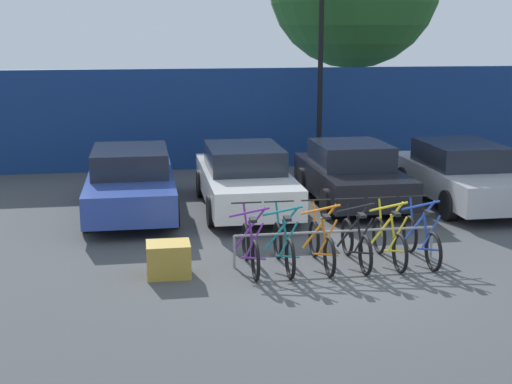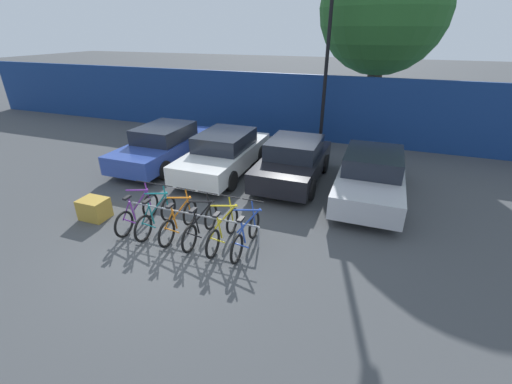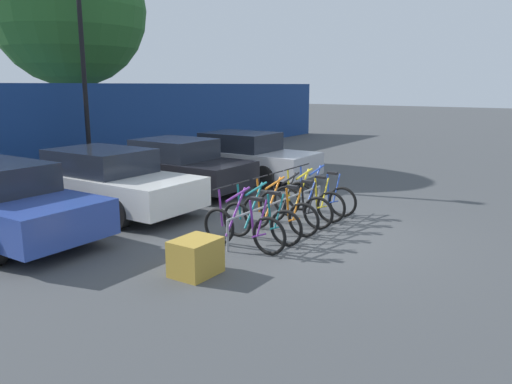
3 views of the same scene
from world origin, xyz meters
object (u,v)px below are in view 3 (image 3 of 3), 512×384
object	(u,v)px
tree_behind_hoarding	(68,10)
bicycle_orange	(279,213)
bicycle_purple	(243,228)
bicycle_yellow	(308,202)
bicycle_blue	(320,197)
car_black	(177,166)
car_silver	(243,156)
bike_rack	(280,204)
car_white	(104,181)
lamp_post	(81,37)
bicycle_black	(295,207)
cargo_crate	(196,257)
bicycle_teal	(261,221)

from	to	relation	value
tree_behind_hoarding	bicycle_orange	bearing A→B (deg)	-108.75
bicycle_purple	tree_behind_hoarding	size ratio (longest dim) A/B	0.21
bicycle_orange	bicycle_yellow	world-z (taller)	same
bicycle_orange	bicycle_blue	world-z (taller)	same
car_black	car_silver	world-z (taller)	same
bike_rack	car_white	bearing A→B (deg)	103.89
bike_rack	lamp_post	size ratio (longest dim) A/B	0.46
bicycle_blue	car_black	size ratio (longest dim) A/B	0.43
bike_rack	bicycle_blue	bearing A→B (deg)	-5.73
bicycle_black	car_white	bearing A→B (deg)	110.88
bike_rack	bicycle_blue	xyz separation A→B (m)	(1.48, -0.15, -0.11)
bike_rack	bicycle_purple	world-z (taller)	bicycle_purple
bicycle_yellow	tree_behind_hoarding	bearing A→B (deg)	78.98
bicycle_orange	lamp_post	size ratio (longest dim) A/B	0.23
cargo_crate	tree_behind_hoarding	size ratio (longest dim) A/B	0.09
bicycle_teal	bicycle_yellow	world-z (taller)	same
lamp_post	tree_behind_hoarding	xyz separation A→B (m)	(1.72, 2.80, 1.16)
car_white	tree_behind_hoarding	distance (m)	9.20
car_white	car_black	size ratio (longest dim) A/B	1.15
car_black	car_silver	distance (m)	2.49
bicycle_purple	bicycle_blue	world-z (taller)	same
bicycle_purple	bicycle_blue	xyz separation A→B (m)	(2.96, 0.00, 0.00)
tree_behind_hoarding	car_silver	bearing A→B (deg)	-85.49
car_white	lamp_post	xyz separation A→B (m)	(2.64, 3.84, 3.47)
bicycle_purple	car_white	world-z (taller)	car_white
bicycle_purple	bike_rack	bearing A→B (deg)	6.45
bicycle_teal	bike_rack	bearing A→B (deg)	8.79
bicycle_blue	cargo_crate	bearing A→B (deg)	-175.62
car_silver	bike_rack	bearing A→B (deg)	-137.15
bicycle_purple	bicycle_blue	bearing A→B (deg)	0.72
bike_rack	bicycle_blue	distance (m)	1.49
bike_rack	tree_behind_hoarding	distance (m)	12.15
car_black	bicycle_yellow	bearing A→B (deg)	-97.65
bicycle_purple	tree_behind_hoarding	distance (m)	12.81
car_white	tree_behind_hoarding	xyz separation A→B (m)	(4.37, 6.64, 4.63)
bicycle_teal	lamp_post	world-z (taller)	lamp_post
bicycle_black	cargo_crate	xyz separation A→B (m)	(-3.15, -0.08, -0.10)
bike_rack	bicycle_orange	xyz separation A→B (m)	(-0.28, -0.15, -0.11)
car_silver	tree_behind_hoarding	xyz separation A→B (m)	(-0.55, 6.98, 4.63)
bicycle_black	car_black	world-z (taller)	car_black
bicycle_blue	tree_behind_hoarding	distance (m)	12.00
bicycle_blue	tree_behind_hoarding	bearing A→B (deg)	83.31
bike_rack	bicycle_yellow	size ratio (longest dim) A/B	2.05
bicycle_teal	car_white	bearing A→B (deg)	90.51
bicycle_yellow	lamp_post	distance (m)	8.86
bicycle_purple	bicycle_blue	distance (m)	2.96
car_black	lamp_post	size ratio (longest dim) A/B	0.52
car_silver	bicycle_orange	bearing A→B (deg)	-137.94
bicycle_orange	tree_behind_hoarding	distance (m)	12.40
bicycle_orange	bike_rack	bearing A→B (deg)	31.53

